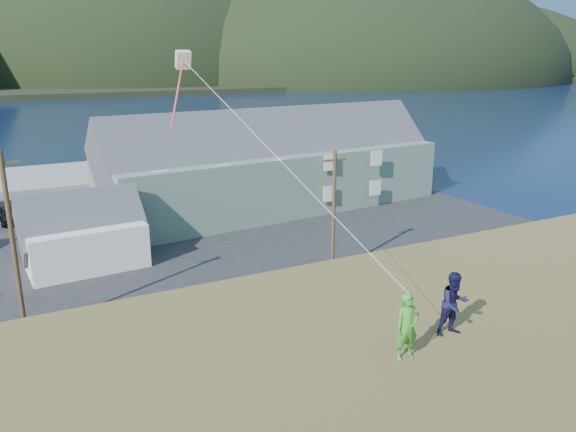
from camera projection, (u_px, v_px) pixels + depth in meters
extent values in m
plane|color=#0A1638|center=(119.00, 330.00, 29.70)|extent=(900.00, 900.00, 0.00)
cube|color=#4C3D19|center=(127.00, 346.00, 27.98)|extent=(110.00, 8.00, 0.10)
cube|color=#28282B|center=(76.00, 239.00, 44.20)|extent=(72.00, 36.00, 0.12)
ellipsoid|color=black|center=(143.00, 78.00, 307.65)|extent=(230.00, 207.00, 142.60)
ellipsoid|color=black|center=(333.00, 76.00, 339.08)|extent=(280.00, 252.00, 134.40)
ellipsoid|color=black|center=(449.00, 72.00, 417.62)|extent=(240.00, 216.00, 100.80)
cube|color=slate|center=(276.00, 179.00, 52.32)|extent=(32.45, 11.92, 5.44)
cube|color=#47474C|center=(276.00, 135.00, 51.17)|extent=(32.93, 11.78, 8.89)
cube|color=white|center=(84.00, 244.00, 38.15)|extent=(7.81, 5.84, 2.98)
cube|color=#47474C|center=(81.00, 213.00, 37.54)|extent=(8.30, 5.79, 5.24)
cylinder|color=#47331E|center=(13.00, 247.00, 27.67)|extent=(0.24, 0.24, 9.57)
cylinder|color=#47331E|center=(334.00, 213.00, 36.05)|extent=(0.24, 0.24, 8.16)
imported|color=black|center=(9.00, 215.00, 48.13)|extent=(1.93, 4.14, 1.37)
imported|color=green|center=(407.00, 327.00, 12.86)|extent=(0.63, 0.46, 1.61)
imported|color=#141437|center=(454.00, 304.00, 13.99)|extent=(0.87, 0.71, 1.65)
cube|color=beige|center=(183.00, 60.00, 17.56)|extent=(0.47, 0.44, 0.60)
cylinder|color=#F33F5E|center=(178.00, 92.00, 16.48)|extent=(0.06, 0.06, 3.31)
cylinder|color=white|center=(278.00, 158.00, 15.10)|extent=(0.02, 0.02, 10.25)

